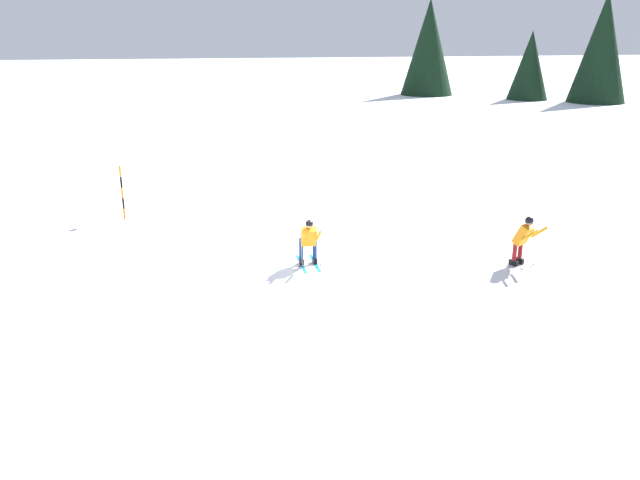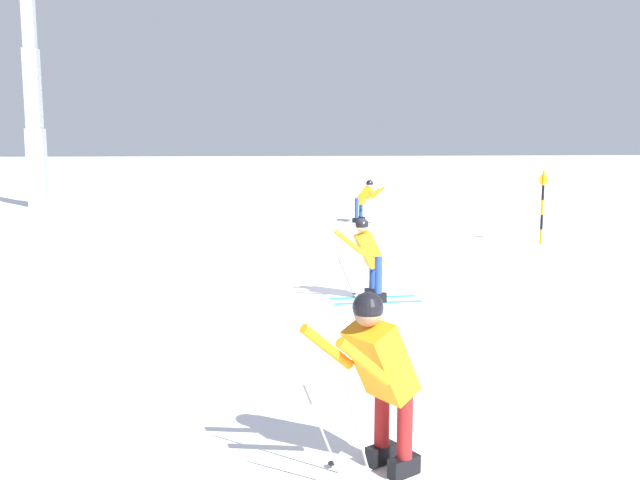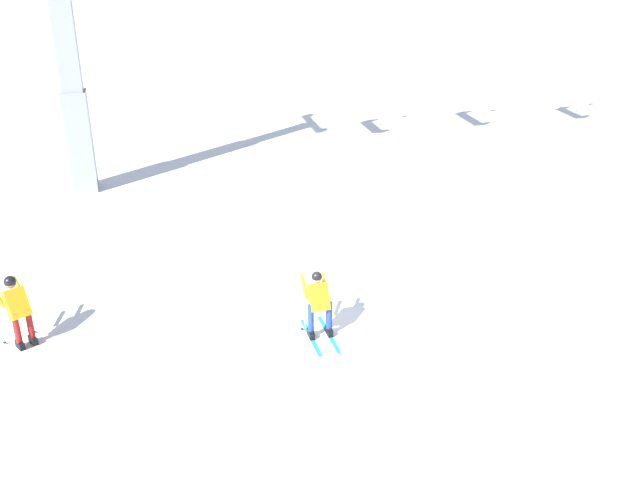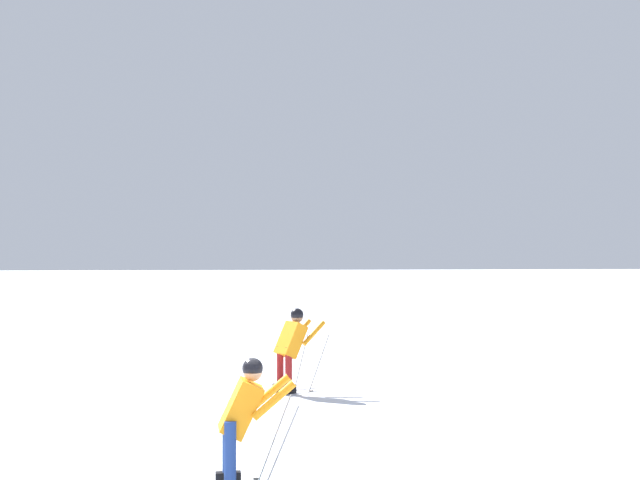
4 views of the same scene
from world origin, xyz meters
TOP-DOWN VIEW (x-y plane):
  - ground_plane at (0.00, 0.00)m, footprint 260.00×260.00m
  - skier_carving_main at (0.27, 0.14)m, footprint 0.71×1.57m
  - trail_marker_pole at (6.27, -5.83)m, footprint 0.07×0.28m
  - skier_distant_uphill at (-5.97, 1.28)m, footprint 1.27×1.72m
  - tree_line_ridge at (-32.01, -38.61)m, footprint 27.56×20.91m

SIDE VIEW (x-z plane):
  - ground_plane at x=0.00m, z-range 0.00..0.00m
  - skier_carving_main at x=0.27m, z-range 0.04..1.61m
  - skier_distant_uphill at x=-5.97m, z-range 0.06..1.77m
  - trail_marker_pole at x=6.27m, z-range 0.08..2.08m
  - tree_line_ridge at x=-32.01m, z-range -0.27..9.55m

